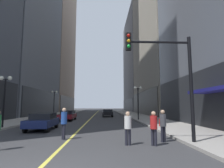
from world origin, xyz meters
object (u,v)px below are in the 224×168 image
car_black (108,113)px  car_navy (43,121)px  street_lamp_left_far (54,98)px  pedestrian_in_white_shirt (128,126)px  traffic_light_near_right (170,70)px  street_lamp_left_near (5,90)px  fire_hydrant_right (161,123)px  car_maroon (68,115)px  pedestrian_in_blue_hoodie (64,121)px  street_lamp_right_mid (138,95)px  pedestrian_with_orange_bag (163,123)px  pedestrian_in_red_jacket (154,126)px

car_black → car_navy: bearing=-107.5°
street_lamp_left_far → car_black: bearing=9.0°
pedestrian_in_white_shirt → traffic_light_near_right: bearing=-2.2°
pedestrian_in_white_shirt → street_lamp_left_near: 11.85m
car_navy → street_lamp_left_near: size_ratio=0.92×
fire_hydrant_right → car_maroon: bearing=138.4°
street_lamp_left_near → street_lamp_left_far: size_ratio=1.00×
car_navy → pedestrian_in_blue_hoodie: bearing=-59.0°
street_lamp_right_mid → pedestrian_in_blue_hoodie: bearing=-117.8°
street_lamp_right_mid → car_maroon: bearing=174.2°
car_black → street_lamp_left_far: street_lamp_left_far is taller
car_maroon → pedestrian_with_orange_bag: 16.68m
street_lamp_left_near → street_lamp_right_mid: same height
pedestrian_with_orange_bag → street_lamp_right_mid: (1.27, 13.76, 2.27)m
car_maroon → car_navy: bearing=-90.9°
pedestrian_in_blue_hoodie → traffic_light_near_right: 6.53m
pedestrian_in_red_jacket → traffic_light_near_right: 2.95m
pedestrian_in_white_shirt → traffic_light_near_right: (2.21, -0.09, 2.80)m
pedestrian_in_blue_hoodie → pedestrian_in_red_jacket: size_ratio=1.09×
pedestrian_in_red_jacket → fire_hydrant_right: size_ratio=2.06×
car_navy → fire_hydrant_right: 9.85m
pedestrian_in_white_shirt → traffic_light_near_right: size_ratio=0.29×
pedestrian_in_blue_hoodie → fire_hydrant_right: bearing=35.3°
street_lamp_left_far → fire_hydrant_right: street_lamp_left_far is taller
car_maroon → pedestrian_with_orange_bag: (7.90, -14.69, 0.27)m
car_black → pedestrian_in_white_shirt: bearing=-88.8°
street_lamp_right_mid → street_lamp_left_far: bearing=149.1°
car_maroon → street_lamp_right_mid: (9.17, -0.93, 2.54)m
pedestrian_in_red_jacket → street_lamp_right_mid: size_ratio=0.37×
car_black → car_maroon: bearing=-123.5°
pedestrian_in_white_shirt → fire_hydrant_right: pedestrian_in_white_shirt is taller
pedestrian_in_blue_hoodie → fire_hydrant_right: (7.24, 5.12, -0.65)m
pedestrian_in_red_jacket → pedestrian_in_blue_hoodie: bearing=158.6°
pedestrian_with_orange_bag → traffic_light_near_right: traffic_light_near_right is taller
car_black → street_lamp_left_near: 19.35m
pedestrian_in_blue_hoodie → fire_hydrant_right: 8.89m
car_navy → pedestrian_in_red_jacket: (7.30, -6.14, 0.24)m
pedestrian_in_red_jacket → street_lamp_left_far: 24.89m
car_maroon → pedestrian_in_red_jacket: (7.16, -15.57, 0.24)m
car_maroon → pedestrian_in_red_jacket: size_ratio=2.69×
pedestrian_in_white_shirt → pedestrian_in_blue_hoodie: bearing=154.4°
car_black → street_lamp_right_mid: (3.76, -9.09, 2.54)m
car_navy → pedestrian_in_blue_hoodie: pedestrian_in_blue_hoodie is taller
street_lamp_left_near → fire_hydrant_right: 13.60m
pedestrian_with_orange_bag → street_lamp_right_mid: bearing=84.7°
fire_hydrant_right → pedestrian_in_white_shirt: bearing=-118.9°
car_black → pedestrian_in_red_jacket: bearing=-85.8°
traffic_light_near_right → street_lamp_left_near: traffic_light_near_right is taller
pedestrian_in_blue_hoodie → fire_hydrant_right: size_ratio=2.24×
pedestrian_in_white_shirt → street_lamp_left_near: size_ratio=0.37×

